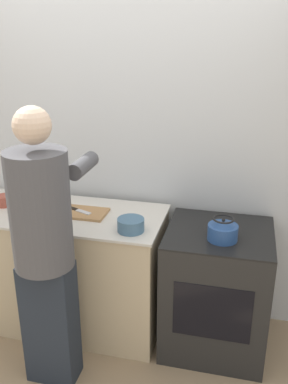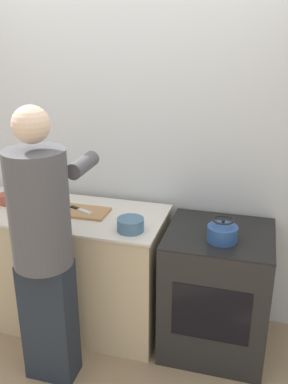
% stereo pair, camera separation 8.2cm
% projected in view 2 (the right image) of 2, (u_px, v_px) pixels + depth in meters
% --- Properties ---
extents(ground_plane, '(12.00, 12.00, 0.00)m').
position_uv_depth(ground_plane, '(101.00, 353.00, 3.04)').
color(ground_plane, '#997F60').
extents(wall_back, '(8.00, 0.05, 2.60)m').
position_uv_depth(wall_back, '(129.00, 151.00, 3.23)').
color(wall_back, silver).
rests_on(wall_back, ground_plane).
extents(counter, '(1.48, 0.66, 0.93)m').
position_uv_depth(counter, '(67.00, 267.00, 3.26)').
color(counter, '#C6B28E').
rests_on(counter, ground_plane).
extents(oven, '(0.71, 0.66, 0.90)m').
position_uv_depth(oven, '(216.00, 290.00, 2.99)').
color(oven, black).
rests_on(oven, ground_plane).
extents(person, '(0.40, 0.63, 1.79)m').
position_uv_depth(person, '(43.00, 243.00, 2.54)').
color(person, '#1F2733').
rests_on(person, ground_plane).
extents(cutting_board, '(0.38, 0.22, 0.02)m').
position_uv_depth(cutting_board, '(82.00, 212.00, 3.06)').
color(cutting_board, '#A87A4C').
rests_on(cutting_board, counter).
extents(knife, '(0.20, 0.11, 0.01)m').
position_uv_depth(knife, '(80.00, 210.00, 3.06)').
color(knife, silver).
rests_on(knife, cutting_board).
extents(kettle, '(0.19, 0.19, 0.15)m').
position_uv_depth(kettle, '(223.00, 232.00, 2.70)').
color(kettle, '#284C8C').
rests_on(kettle, oven).
extents(bowl_prep, '(0.18, 0.18, 0.09)m').
position_uv_depth(bowl_prep, '(131.00, 225.00, 2.78)').
color(bowl_prep, '#426684').
rests_on(bowl_prep, counter).
extents(bowl_mixing, '(0.13, 0.13, 0.08)m').
position_uv_depth(bowl_mixing, '(7.00, 199.00, 3.21)').
color(bowl_mixing, '#9E4738').
rests_on(bowl_mixing, counter).
extents(canister_jar, '(0.15, 0.15, 0.17)m').
position_uv_depth(canister_jar, '(37.00, 197.00, 3.12)').
color(canister_jar, '#756047').
rests_on(canister_jar, counter).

